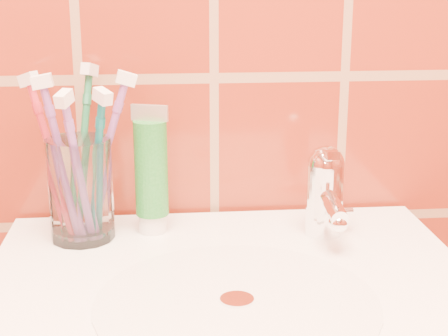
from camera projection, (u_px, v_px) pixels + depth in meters
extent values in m
cylinder|color=silver|center=(237.00, 302.00, 0.72)|extent=(0.30, 0.30, 0.00)
cylinder|color=white|center=(237.00, 300.00, 0.72)|extent=(0.04, 0.04, 0.00)
cylinder|color=white|center=(80.00, 189.00, 0.87)|extent=(0.10, 0.10, 0.13)
cylinder|color=white|center=(153.00, 223.00, 0.91)|extent=(0.04, 0.04, 0.03)
cylinder|color=#1A7022|center=(151.00, 168.00, 0.89)|extent=(0.04, 0.04, 0.13)
cube|color=beige|center=(149.00, 113.00, 0.87)|extent=(0.05, 0.01, 0.02)
cylinder|color=white|center=(324.00, 199.00, 0.89)|extent=(0.05, 0.05, 0.09)
sphere|color=white|center=(326.00, 164.00, 0.88)|extent=(0.05, 0.05, 0.05)
cylinder|color=white|center=(332.00, 204.00, 0.85)|extent=(0.02, 0.09, 0.03)
cube|color=white|center=(329.00, 153.00, 0.86)|extent=(0.02, 0.06, 0.01)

